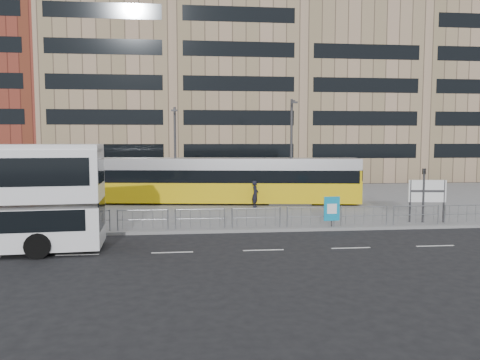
{
  "coord_description": "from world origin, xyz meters",
  "views": [
    {
      "loc": [
        -1.13,
        -24.12,
        4.9
      ],
      "look_at": [
        2.0,
        6.0,
        2.25
      ],
      "focal_mm": 35.0,
      "sensor_mm": 36.0,
      "label": 1
    }
  ],
  "objects": [
    {
      "name": "pedestrian_barrier",
      "position": [
        2.0,
        0.5,
        0.98
      ],
      "size": [
        32.07,
        0.07,
        1.1
      ],
      "color": "gray",
      "rests_on": "plaza"
    },
    {
      "name": "ground",
      "position": [
        0.0,
        0.0,
        0.0
      ],
      "size": [
        120.0,
        120.0,
        0.0
      ],
      "primitive_type": "plane",
      "color": "black",
      "rests_on": "ground"
    },
    {
      "name": "traffic_light_west",
      "position": [
        -7.04,
        1.19,
        2.12
      ],
      "size": [
        0.18,
        0.21,
        3.1
      ],
      "rotation": [
        0.0,
        0.0,
        0.07
      ],
      "color": "#2D2D30",
      "rests_on": "plaza"
    },
    {
      "name": "lamp_post_east",
      "position": [
        6.07,
        9.12,
        4.33
      ],
      "size": [
        0.45,
        1.04,
        7.62
      ],
      "color": "#2D2D30",
      "rests_on": "plaza"
    },
    {
      "name": "ad_panel",
      "position": [
        6.44,
        0.4,
        1.11
      ],
      "size": [
        0.88,
        0.1,
        1.64
      ],
      "rotation": [
        0.0,
        0.0,
        0.04
      ],
      "color": "#2D2D30",
      "rests_on": "plaza"
    },
    {
      "name": "building_row",
      "position": [
        1.55,
        34.27,
        12.91
      ],
      "size": [
        70.4,
        18.4,
        31.2
      ],
      "color": "maroon",
      "rests_on": "ground"
    },
    {
      "name": "traffic_light_east",
      "position": [
        12.02,
        1.13,
        2.12
      ],
      "size": [
        0.19,
        0.22,
        3.1
      ],
      "rotation": [
        0.0,
        0.0,
        0.11
      ],
      "color": "#2D2D30",
      "rests_on": "plaza"
    },
    {
      "name": "kerb",
      "position": [
        0.0,
        0.05,
        0.07
      ],
      "size": [
        64.0,
        0.25,
        0.17
      ],
      "primitive_type": "cube",
      "color": "gray",
      "rests_on": "ground"
    },
    {
      "name": "tram",
      "position": [
        -3.06,
        10.87,
        1.83
      ],
      "size": [
        28.6,
        6.47,
        3.36
      ],
      "rotation": [
        0.0,
        0.0,
        -0.13
      ],
      "color": "gold",
      "rests_on": "plaza"
    },
    {
      "name": "pedestrian",
      "position": [
        3.28,
        8.02,
        1.08
      ],
      "size": [
        0.67,
        0.8,
        1.86
      ],
      "primitive_type": "imported",
      "rotation": [
        0.0,
        0.0,
        1.19
      ],
      "color": "black",
      "rests_on": "plaza"
    },
    {
      "name": "road_markings",
      "position": [
        1.0,
        -4.0,
        0.01
      ],
      "size": [
        62.0,
        0.12,
        0.01
      ],
      "primitive_type": "cube",
      "color": "white",
      "rests_on": "ground"
    },
    {
      "name": "lamp_post_west",
      "position": [
        -2.33,
        10.83,
        4.07
      ],
      "size": [
        0.45,
        1.04,
        7.11
      ],
      "color": "#2D2D30",
      "rests_on": "plaza"
    },
    {
      "name": "station_sign",
      "position": [
        12.25,
        1.14,
        1.84
      ],
      "size": [
        2.11,
        0.37,
        2.44
      ],
      "rotation": [
        0.0,
        0.0,
        -0.13
      ],
      "color": "#2D2D30",
      "rests_on": "plaza"
    },
    {
      "name": "plaza",
      "position": [
        0.0,
        12.0,
        0.07
      ],
      "size": [
        64.0,
        24.0,
        0.15
      ],
      "primitive_type": "cube",
      "color": "slate",
      "rests_on": "ground"
    }
  ]
}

